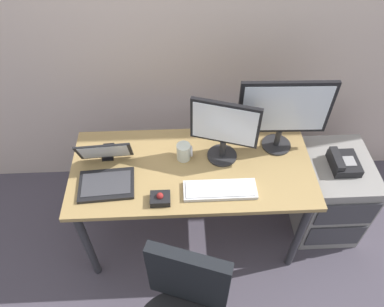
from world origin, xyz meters
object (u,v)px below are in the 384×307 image
file_cabinet (328,194)px  cell_phone (108,152)px  keyboard (220,190)px  monitor_side (224,128)px  desk_phone (343,163)px  monitor_main (284,111)px  coffee_mug (184,152)px  laptop (106,172)px  trackball_mouse (160,198)px

file_cabinet → cell_phone: (-1.47, 0.07, 0.43)m
keyboard → cell_phone: keyboard is taller
monitor_side → keyboard: (-0.04, -0.26, -0.22)m
file_cabinet → desk_phone: (-0.01, -0.02, 0.35)m
monitor_main → cell_phone: (-1.04, -0.01, -0.28)m
file_cabinet → coffee_mug: bearing=180.0°
file_cabinet → laptop: 1.54m
monitor_side → keyboard: bearing=-98.1°
file_cabinet → keyboard: bearing=-162.3°
file_cabinet → monitor_side: bearing=179.9°
desk_phone → trackball_mouse: size_ratio=1.82×
monitor_side → cell_phone: 0.74m
trackball_mouse → monitor_side: bearing=40.1°
monitor_main → coffee_mug: size_ratio=4.89×
desk_phone → keyboard: 0.85m
laptop → coffee_mug: bearing=16.8°
monitor_side → trackball_mouse: monitor_side is taller
keyboard → desk_phone: bearing=16.8°
coffee_mug → file_cabinet: bearing=-0.0°
monitor_main → trackball_mouse: 0.86m
keyboard → coffee_mug: coffee_mug is taller
laptop → coffee_mug: laptop is taller
file_cabinet → desk_phone: size_ratio=3.17×
coffee_mug → desk_phone: bearing=-1.0°
cell_phone → trackball_mouse: bearing=-52.8°
monitor_side → cell_phone: monitor_side is taller
file_cabinet → desk_phone: desk_phone is taller
coffee_mug → trackball_mouse: bearing=-114.3°
file_cabinet → monitor_side: monitor_side is taller
trackball_mouse → file_cabinet: bearing=15.1°
trackball_mouse → monitor_main: bearing=28.3°
file_cabinet → cell_phone: cell_phone is taller
file_cabinet → monitor_main: 0.84m
desk_phone → laptop: (-1.45, -0.12, 0.13)m
monitor_main → cell_phone: bearing=-179.4°
monitor_side → coffee_mug: size_ratio=3.82×
keyboard → coffee_mug: (-0.19, 0.26, 0.04)m
desk_phone → laptop: laptop is taller
monitor_main → cell_phone: monitor_main is taller
trackball_mouse → coffee_mug: size_ratio=1.01×
monitor_main → laptop: monitor_main is taller
file_cabinet → laptop: bearing=-174.7°
monitor_main → monitor_side: bearing=-167.9°
monitor_side → trackball_mouse: (-0.37, -0.31, -0.21)m
file_cabinet → trackball_mouse: size_ratio=5.76×
coffee_mug → cell_phone: coffee_mug is taller
file_cabinet → monitor_side: size_ratio=1.52×
monitor_side → keyboard: 0.35m
monitor_main → keyboard: bearing=-138.9°
laptop → file_cabinet: bearing=5.3°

